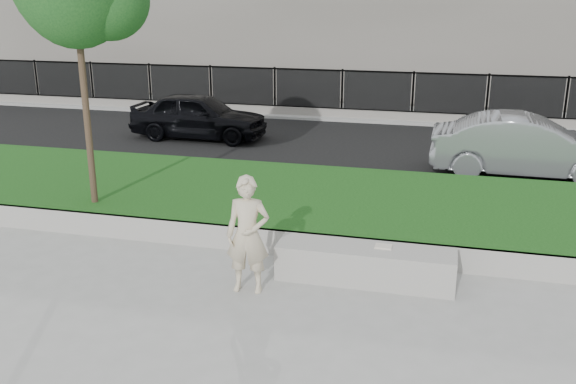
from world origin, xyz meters
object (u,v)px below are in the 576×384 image
(man, at_px, (248,235))
(car_silver, at_px, (527,146))
(car_dark, at_px, (199,116))
(book, at_px, (384,246))
(stone_bench, at_px, (365,264))

(man, distance_m, car_silver, 8.01)
(car_dark, bearing_deg, book, -142.26)
(stone_bench, xyz_separation_m, car_silver, (2.70, 6.12, 0.46))
(car_silver, bearing_deg, book, 158.09)
(car_dark, distance_m, car_silver, 8.55)
(stone_bench, distance_m, man, 1.76)
(man, bearing_deg, car_silver, 52.09)
(stone_bench, bearing_deg, car_dark, 125.81)
(stone_bench, height_order, book, book)
(stone_bench, xyz_separation_m, man, (-1.52, -0.69, 0.56))
(book, bearing_deg, stone_bench, -162.91)
(book, xyz_separation_m, car_silver, (2.46, 6.06, 0.19))
(book, distance_m, car_dark, 9.79)
(man, bearing_deg, car_dark, 109.76)
(stone_bench, xyz_separation_m, car_dark, (-5.68, 7.87, 0.42))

